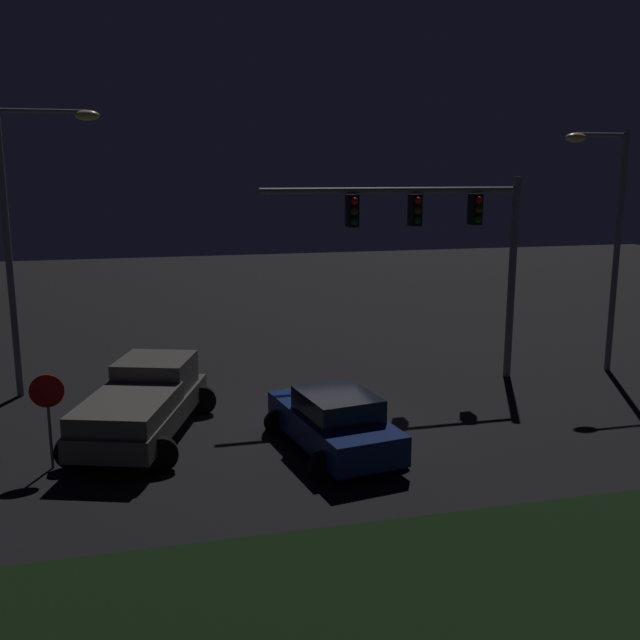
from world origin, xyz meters
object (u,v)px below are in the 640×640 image
pickup_truck (144,399)px  street_lamp_left (26,218)px  street_lamp_right (607,223)px  stop_sign (48,403)px  traffic_signal_gantry (444,229)px  car_sedan (334,421)px

pickup_truck → street_lamp_left: (-3.07, 4.38, 4.34)m
pickup_truck → street_lamp_right: size_ratio=0.72×
street_lamp_left → stop_sign: (0.98, -5.98, -3.78)m
pickup_truck → stop_sign: (-2.10, -1.61, 0.56)m
pickup_truck → traffic_signal_gantry: size_ratio=0.69×
pickup_truck → stop_sign: stop_sign is taller
car_sedan → traffic_signal_gantry: 8.02m
stop_sign → car_sedan: bearing=-4.4°
traffic_signal_gantry → stop_sign: size_ratio=3.73×
car_sedan → traffic_signal_gantry: bearing=-54.0°
traffic_signal_gantry → street_lamp_right: (5.69, -0.15, 0.09)m
car_sedan → pickup_truck: bearing=55.2°
traffic_signal_gantry → street_lamp_right: street_lamp_right is taller
street_lamp_right → stop_sign: bearing=-166.1°
street_lamp_right → street_lamp_left: bearing=174.4°
traffic_signal_gantry → pickup_truck: bearing=-163.4°
pickup_truck → traffic_signal_gantry: traffic_signal_gantry is taller
car_sedan → street_lamp_right: size_ratio=0.58×
traffic_signal_gantry → stop_sign: 12.61m
pickup_truck → traffic_signal_gantry: 10.41m
street_lamp_left → street_lamp_right: 18.10m
stop_sign → traffic_signal_gantry: bearing=21.1°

